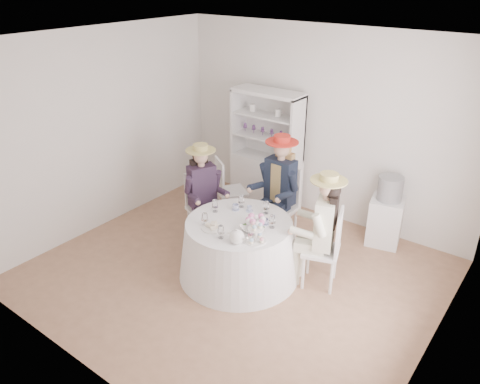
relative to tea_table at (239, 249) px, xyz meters
The scene contains 23 objects.
ground 0.36m from the tea_table, 159.26° to the right, with size 4.50×4.50×0.00m, color #8A6145.
ceiling 2.35m from the tea_table, 159.26° to the right, with size 4.50×4.50×0.00m, color white.
wall_back 2.22m from the tea_table, 91.35° to the left, with size 4.50×4.50×0.00m, color white.
wall_front 2.25m from the tea_table, 91.33° to the right, with size 4.50×4.50×0.00m, color white.
wall_left 2.50m from the tea_table, behind, with size 4.50×4.50×0.00m, color white.
wall_right 2.42m from the tea_table, ahead, with size 4.50×4.50×0.00m, color white.
tea_table is the anchor object (origin of this frame).
hutch 1.90m from the tea_table, 114.21° to the left, with size 1.19×0.73×1.79m.
side_table 2.06m from the tea_table, 57.33° to the left, with size 0.41×0.41×0.64m, color silver.
hatbox 2.11m from the tea_table, 57.33° to the left, with size 0.32×0.32×0.32m, color black.
guest_left 1.03m from the tea_table, 156.96° to the left, with size 0.57×0.52×1.35m.
guest_mid 1.06m from the tea_table, 93.78° to the left, with size 0.54×0.56×1.48m.
guest_right 1.04m from the tea_table, 25.68° to the left, with size 0.58×0.53×1.40m.
spare_chair 1.37m from the tea_table, 134.33° to the left, with size 0.54×0.54×0.95m.
teacup_a 0.49m from the tea_table, 134.81° to the left, with size 0.08×0.08×0.07m, color white.
teacup_b 0.49m from the tea_table, 102.13° to the left, with size 0.06×0.06×0.06m, color white.
teacup_c 0.49m from the tea_table, 27.44° to the left, with size 0.08×0.08×0.06m, color white.
flower_bowl 0.45m from the tea_table, 21.41° to the right, with size 0.21×0.21×0.05m, color white.
flower_arrangement 0.50m from the tea_table, ahead, with size 0.19×0.18×0.07m.
table_teapot 0.61m from the tea_table, 55.56° to the right, with size 0.23×0.16×0.17m.
sandwich_plate 0.49m from the tea_table, 118.07° to the right, with size 0.27×0.27×0.06m.
cupcake_stand 0.62m from the tea_table, 29.49° to the right, with size 0.23×0.23×0.21m.
stemware_set 0.43m from the tea_table, 53.97° to the left, with size 0.83×0.83×0.15m.
Camera 1 is at (2.86, -3.70, 3.35)m, focal length 35.00 mm.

